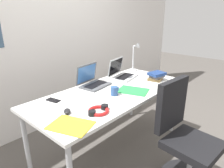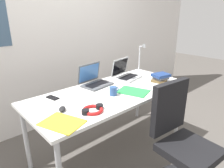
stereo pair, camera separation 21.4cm
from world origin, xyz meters
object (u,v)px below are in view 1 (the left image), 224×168
(computer_mouse, at_px, (67,111))
(headphones, at_px, (99,110))
(paper_folder_front_left, at_px, (71,125))
(cell_phone, at_px, (53,100))
(coffee_mug, at_px, (114,91))
(desk_lamp, at_px, (135,57))
(laptop_by_keyboard, at_px, (93,82))
(office_chair, at_px, (184,143))
(laptop_far_corner, at_px, (122,74))
(paper_folder_back_right, at_px, (133,91))
(book_stack, at_px, (156,76))

(computer_mouse, bearing_deg, headphones, -11.17)
(paper_folder_front_left, bearing_deg, cell_phone, 70.91)
(cell_phone, distance_m, coffee_mug, 0.60)
(computer_mouse, relative_size, cell_phone, 0.71)
(desk_lamp, height_order, laptop_by_keyboard, desk_lamp)
(laptop_by_keyboard, bearing_deg, coffee_mug, -97.23)
(laptop_by_keyboard, bearing_deg, cell_phone, -177.55)
(office_chair, bearing_deg, headphones, 135.33)
(cell_phone, bearing_deg, laptop_far_corner, -13.76)
(paper_folder_front_left, bearing_deg, paper_folder_back_right, 4.48)
(desk_lamp, bearing_deg, paper_folder_front_left, -161.50)
(desk_lamp, bearing_deg, coffee_mug, -157.03)
(cell_phone, bearing_deg, desk_lamp, -11.00)
(laptop_far_corner, xyz_separation_m, coffee_mug, (-0.51, -0.31, -0.00))
(book_stack, bearing_deg, laptop_far_corner, 117.38)
(desk_lamp, distance_m, laptop_far_corner, 0.39)
(desk_lamp, distance_m, book_stack, 0.49)
(desk_lamp, height_order, headphones, desk_lamp)
(computer_mouse, distance_m, headphones, 0.26)
(desk_lamp, xyz_separation_m, office_chair, (-0.68, -1.06, -0.54))
(paper_folder_front_left, bearing_deg, laptop_far_corner, 21.34)
(desk_lamp, xyz_separation_m, headphones, (-1.24, -0.51, -0.18))
(computer_mouse, bearing_deg, office_chair, -10.99)
(desk_lamp, xyz_separation_m, paper_folder_back_right, (-0.65, -0.44, -0.19))
(paper_folder_front_left, bearing_deg, book_stack, 3.03)
(computer_mouse, distance_m, book_stack, 1.27)
(paper_folder_back_right, bearing_deg, book_stack, 0.41)
(paper_folder_front_left, distance_m, coffee_mug, 0.68)
(laptop_far_corner, relative_size, office_chair, 0.39)
(laptop_far_corner, distance_m, headphones, 0.99)
(laptop_far_corner, bearing_deg, paper_folder_back_right, -126.71)
(desk_lamp, bearing_deg, laptop_far_corner, -171.40)
(computer_mouse, distance_m, coffee_mug, 0.56)
(headphones, distance_m, paper_folder_back_right, 0.59)
(book_stack, bearing_deg, cell_phone, 160.86)
(computer_mouse, relative_size, headphones, 0.45)
(computer_mouse, bearing_deg, book_stack, 28.68)
(laptop_far_corner, xyz_separation_m, cell_phone, (-1.00, 0.03, -0.04))
(computer_mouse, height_order, coffee_mug, coffee_mug)
(computer_mouse, relative_size, office_chair, 0.10)
(desk_lamp, height_order, coffee_mug, desk_lamp)
(headphones, xyz_separation_m, book_stack, (1.08, 0.07, 0.04))
(desk_lamp, xyz_separation_m, paper_folder_front_left, (-1.53, -0.51, -0.19))
(laptop_far_corner, distance_m, computer_mouse, 1.10)
(paper_folder_back_right, xyz_separation_m, office_chair, (-0.03, -0.62, -0.35))
(paper_folder_front_left, bearing_deg, coffee_mug, 12.33)
(laptop_far_corner, relative_size, coffee_mug, 3.33)
(laptop_far_corner, distance_m, cell_phone, 1.00)
(office_chair, bearing_deg, cell_phone, 123.16)
(desk_lamp, xyz_separation_m, coffee_mug, (-0.86, -0.37, -0.15))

